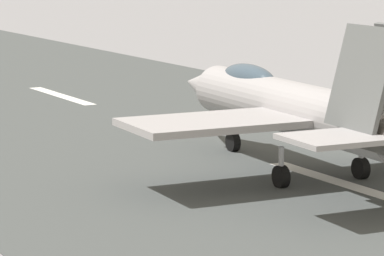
% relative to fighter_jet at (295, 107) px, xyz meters
% --- Properties ---
extents(ground_plane, '(400.00, 400.00, 0.00)m').
position_rel_fighter_jet_xyz_m(ground_plane, '(-1.30, -0.47, -2.41)').
color(ground_plane, gray).
extents(runway_strip, '(240.00, 26.00, 0.02)m').
position_rel_fighter_jet_xyz_m(runway_strip, '(-1.31, -0.47, -2.40)').
color(runway_strip, '#444848').
rests_on(runway_strip, ground).
extents(fighter_jet, '(16.55, 13.47, 5.61)m').
position_rel_fighter_jet_xyz_m(fighter_jet, '(0.00, 0.00, 0.00)').
color(fighter_jet, '#A4A0A1').
rests_on(fighter_jet, ground).
extents(crew_person, '(0.70, 0.36, 1.67)m').
position_rel_fighter_jet_xyz_m(crew_person, '(14.78, -7.59, -1.58)').
color(crew_person, '#1E2338').
rests_on(crew_person, ground).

